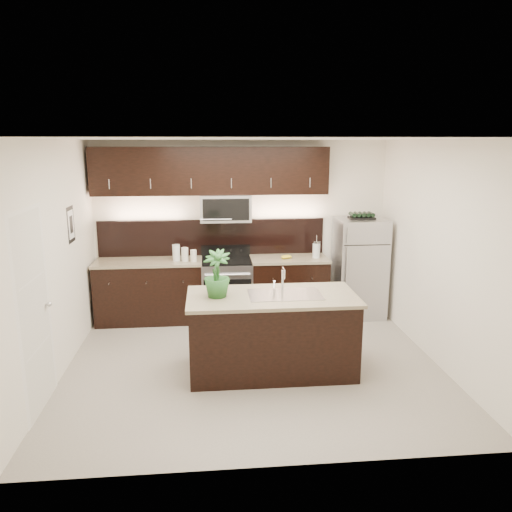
# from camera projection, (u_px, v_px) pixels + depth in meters

# --- Properties ---
(ground) EXTENTS (4.50, 4.50, 0.00)m
(ground) POSITION_uv_depth(u_px,v_px,m) (253.00, 364.00, 6.13)
(ground) COLOR gray
(ground) RESTS_ON ground
(room_walls) EXTENTS (4.52, 4.02, 2.71)m
(room_walls) POSITION_uv_depth(u_px,v_px,m) (243.00, 229.00, 5.71)
(room_walls) COLOR silver
(room_walls) RESTS_ON ground
(counter_run) EXTENTS (3.51, 0.65, 0.94)m
(counter_run) POSITION_uv_depth(u_px,v_px,m) (213.00, 289.00, 7.63)
(counter_run) COLOR black
(counter_run) RESTS_ON ground
(upper_fixtures) EXTENTS (3.49, 0.40, 1.66)m
(upper_fixtures) POSITION_uv_depth(u_px,v_px,m) (213.00, 178.00, 7.40)
(upper_fixtures) COLOR black
(upper_fixtures) RESTS_ON counter_run
(island) EXTENTS (1.96, 0.96, 0.94)m
(island) POSITION_uv_depth(u_px,v_px,m) (272.00, 333.00, 5.86)
(island) COLOR black
(island) RESTS_ON ground
(sink_faucet) EXTENTS (0.84, 0.50, 0.28)m
(sink_faucet) POSITION_uv_depth(u_px,v_px,m) (285.00, 293.00, 5.77)
(sink_faucet) COLOR silver
(sink_faucet) RESTS_ON island
(refrigerator) EXTENTS (0.74, 0.67, 1.53)m
(refrigerator) POSITION_uv_depth(u_px,v_px,m) (359.00, 268.00, 7.71)
(refrigerator) COLOR #B2B2B7
(refrigerator) RESTS_ON ground
(wine_rack) EXTENTS (0.38, 0.23, 0.09)m
(wine_rack) POSITION_uv_depth(u_px,v_px,m) (362.00, 216.00, 7.53)
(wine_rack) COLOR black
(wine_rack) RESTS_ON refrigerator
(plant) EXTENTS (0.36, 0.36, 0.54)m
(plant) POSITION_uv_depth(u_px,v_px,m) (217.00, 274.00, 5.64)
(plant) COLOR #245923
(plant) RESTS_ON island
(canisters) EXTENTS (0.36, 0.17, 0.24)m
(canisters) POSITION_uv_depth(u_px,v_px,m) (183.00, 254.00, 7.38)
(canisters) COLOR silver
(canisters) RESTS_ON counter_run
(french_press) EXTENTS (0.12, 0.12, 0.34)m
(french_press) POSITION_uv_depth(u_px,v_px,m) (316.00, 250.00, 7.59)
(french_press) COLOR silver
(french_press) RESTS_ON counter_run
(bananas) EXTENTS (0.21, 0.19, 0.05)m
(bananas) POSITION_uv_depth(u_px,v_px,m) (283.00, 257.00, 7.54)
(bananas) COLOR yellow
(bananas) RESTS_ON counter_run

